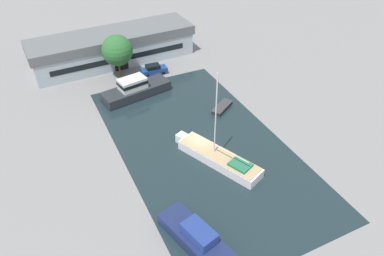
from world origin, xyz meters
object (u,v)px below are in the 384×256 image
at_px(motor_cruiser, 135,89).
at_px(sailboat_moored, 218,157).
at_px(warehouse_building, 113,47).
at_px(cabin_boat, 196,237).
at_px(parked_car, 154,69).
at_px(quay_tree_near_building, 117,50).
at_px(small_dinghy, 222,107).

bearing_deg(motor_cruiser, sailboat_moored, -178.02).
xyz_separation_m(warehouse_building, cabin_boat, (-4.07, -41.40, -1.80)).
bearing_deg(parked_car, quay_tree_near_building, -103.83).
bearing_deg(warehouse_building, sailboat_moored, -85.51).
height_order(quay_tree_near_building, parked_car, quay_tree_near_building).
height_order(quay_tree_near_building, small_dinghy, quay_tree_near_building).
relative_size(parked_car, sailboat_moored, 0.37).
relative_size(warehouse_building, parked_car, 6.42).
bearing_deg(cabin_boat, motor_cruiser, 68.04).
distance_m(warehouse_building, motor_cruiser, 12.98).
bearing_deg(parked_car, motor_cruiser, -40.31).
bearing_deg(small_dinghy, parked_car, 166.44).
distance_m(quay_tree_near_building, cabin_boat, 35.82).
bearing_deg(small_dinghy, quay_tree_near_building, -179.98).
bearing_deg(quay_tree_near_building, warehouse_building, 82.35).
distance_m(warehouse_building, cabin_boat, 41.64).
xyz_separation_m(warehouse_building, small_dinghy, (9.75, -22.05, -2.42)).
bearing_deg(cabin_boat, warehouse_building, 69.69).
distance_m(motor_cruiser, cabin_boat, 28.76).
relative_size(warehouse_building, motor_cruiser, 2.58).
xyz_separation_m(parked_car, motor_cruiser, (-5.04, -5.25, 0.25)).
bearing_deg(parked_car, cabin_boat, -10.88).
bearing_deg(parked_car, small_dinghy, 23.12).
bearing_deg(warehouse_building, motor_cruiser, -93.88).
relative_size(warehouse_building, quay_tree_near_building, 3.97).
relative_size(warehouse_building, small_dinghy, 6.72).
relative_size(small_dinghy, cabin_boat, 0.48).
relative_size(parked_car, motor_cruiser, 0.40).
xyz_separation_m(quay_tree_near_building, cabin_boat, (-3.27, -35.47, -3.82)).
distance_m(quay_tree_near_building, motor_cruiser, 7.84).
xyz_separation_m(warehouse_building, parked_car, (4.61, -7.62, -1.87)).
xyz_separation_m(sailboat_moored, cabin_boat, (-7.68, -9.45, 0.22)).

